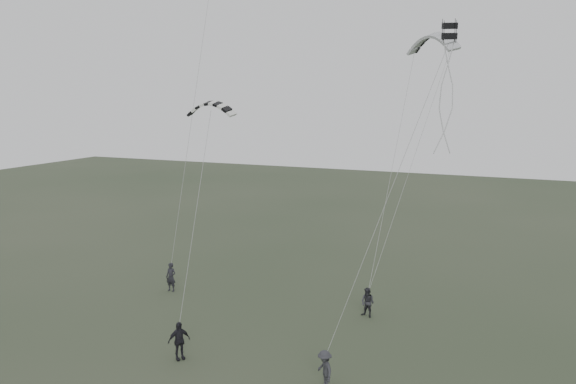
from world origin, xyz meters
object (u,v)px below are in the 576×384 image
at_px(flyer_far, 325,370).
at_px(kite_box, 449,31).
at_px(kite_striped, 211,103).
at_px(flyer_left, 171,277).
at_px(flyer_right, 368,303).
at_px(flyer_center, 179,341).
at_px(kite_pale_large, 432,35).

bearing_deg(flyer_far, kite_box, 97.42).
bearing_deg(kite_striped, flyer_far, -39.49).
relative_size(flyer_left, flyer_right, 1.10).
bearing_deg(flyer_center, kite_striped, 51.49).
bearing_deg(kite_box, flyer_far, -144.20).
bearing_deg(flyer_left, flyer_center, -54.20).
relative_size(flyer_left, kite_box, 2.65).
xyz_separation_m(flyer_left, kite_striped, (3.88, -1.04, 11.16)).
relative_size(flyer_left, flyer_far, 1.09).
bearing_deg(kite_box, flyer_left, 155.10).
xyz_separation_m(flyer_right, flyer_center, (-6.98, -8.63, 0.08)).
distance_m(flyer_right, kite_striped, 14.50).
distance_m(flyer_far, kite_box, 15.76).
height_order(flyer_left, flyer_center, flyer_center).
relative_size(flyer_right, kite_striped, 0.60).
xyz_separation_m(flyer_left, kite_box, (17.16, -2.93, 14.38)).
height_order(flyer_far, kite_box, kite_box).
bearing_deg(kite_striped, kite_box, -11.64).
height_order(kite_pale_large, kite_striped, kite_pale_large).
distance_m(flyer_left, flyer_far, 15.34).
bearing_deg(flyer_far, flyer_left, -164.18).
distance_m(flyer_far, kite_striped, 16.10).
distance_m(flyer_right, flyer_far, 8.52).
xyz_separation_m(kite_pale_large, kite_striped, (-10.94, -8.64, -4.14)).
distance_m(flyer_left, kite_striped, 11.86).
distance_m(flyer_center, kite_striped, 13.27).
bearing_deg(kite_pale_large, flyer_center, -83.34).
xyz_separation_m(flyer_right, kite_striped, (-8.99, -1.74, 11.24)).
distance_m(flyer_right, kite_pale_large, 16.97).
relative_size(flyer_center, kite_pale_large, 0.48).
distance_m(flyer_far, kite_pale_large, 21.83).
xyz_separation_m(flyer_right, kite_pale_large, (1.95, 6.90, 15.39)).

